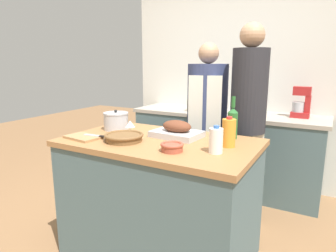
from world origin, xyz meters
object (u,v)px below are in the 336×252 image
Objects in this scene: stock_pot at (116,121)px; condiment_bottle_extra at (257,108)px; condiment_bottle_tall at (215,101)px; wine_glass_left at (130,125)px; stand_mixer at (301,105)px; wine_bottle_green at (232,122)px; milk_jug at (216,140)px; wicker_basket at (124,137)px; mixing_bowl at (172,147)px; condiment_bottle_short at (190,105)px; person_cook_aproned at (207,122)px; roasting_pan at (177,131)px; cutting_board at (83,137)px; knife_chef at (98,136)px; person_cook_guest at (248,116)px; juice_jug at (229,133)px.

stock_pot reaches higher than condiment_bottle_extra.
condiment_bottle_tall reaches higher than stock_pot.
stock_pot is at bearing -101.33° from condiment_bottle_tall.
wine_glass_left is 0.33× the size of stand_mixer.
condiment_bottle_extra is at bearing 95.31° from wine_bottle_green.
milk_jug is 1.32× the size of condiment_bottle_extra.
wicker_basket is at bearing -65.80° from wine_glass_left.
stand_mixer is 0.97m from condiment_bottle_tall.
condiment_bottle_tall reaches higher than mixing_bowl.
condiment_bottle_tall reaches higher than condiment_bottle_extra.
condiment_bottle_short is 1.17× the size of condiment_bottle_extra.
condiment_bottle_tall is 0.13× the size of person_cook_aproned.
mixing_bowl is at bearing -66.92° from roasting_pan.
stand_mixer is (0.98, 1.70, 0.09)m from wicker_basket.
roasting_pan is at bearing -101.08° from person_cook_aproned.
cutting_board is 0.36m from stock_pot.
mixing_bowl is at bearing 2.57° from cutting_board.
knife_chef is (-0.13, -0.23, -0.06)m from wine_glass_left.
condiment_bottle_tall is 0.82m from person_cook_aproned.
stand_mixer reaches higher than cutting_board.
condiment_bottle_short is at bearing 97.33° from wicker_basket.
person_cook_guest reaches higher than knife_chef.
wine_bottle_green reaches higher than stand_mixer.
milk_jug is 0.40m from wine_bottle_green.
person_cook_aproned reaches higher than condiment_bottle_short.
stock_pot is at bearing 103.07° from knife_chef.
mixing_bowl is 0.28m from milk_jug.
person_cook_guest is (0.36, 0.65, 0.05)m from roasting_pan.
milk_jug is at bearing 7.88° from cutting_board.
wine_glass_left is (0.23, 0.28, 0.07)m from cutting_board.
cutting_board is 1.06m from juice_jug.
mixing_bowl is 0.63m from knife_chef.
wine_bottle_green is (0.65, 0.45, 0.09)m from wicker_basket.
stock_pot is 1.39× the size of mixing_bowl.
juice_jug is at bearing 18.31° from wicker_basket.
condiment_bottle_extra is at bearing 86.56° from mixing_bowl.
mixing_bowl is 0.85× the size of milk_jug.
milk_jug is (-0.02, -0.18, -0.02)m from juice_jug.
stock_pot reaches higher than condiment_bottle_short.
person_cook_guest is at bearing 91.68° from wine_bottle_green.
wine_bottle_green is 0.97× the size of stand_mixer.
person_cook_aproned reaches higher than roasting_pan.
stand_mixer is at bearing 74.85° from wine_bottle_green.
mixing_bowl is at bearing -68.62° from condiment_bottle_short.
milk_jug is at bearing -86.75° from wine_bottle_green.
condiment_bottle_short is at bearing 85.89° from stock_pot.
knife_chef is (-0.21, -0.03, -0.01)m from wicker_basket.
stand_mixer is at bearing 54.54° from wine_glass_left.
person_cook_aproned is at bearing -111.33° from condiment_bottle_extra.
condiment_bottle_tall is (-0.25, 1.48, 0.04)m from roasting_pan.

